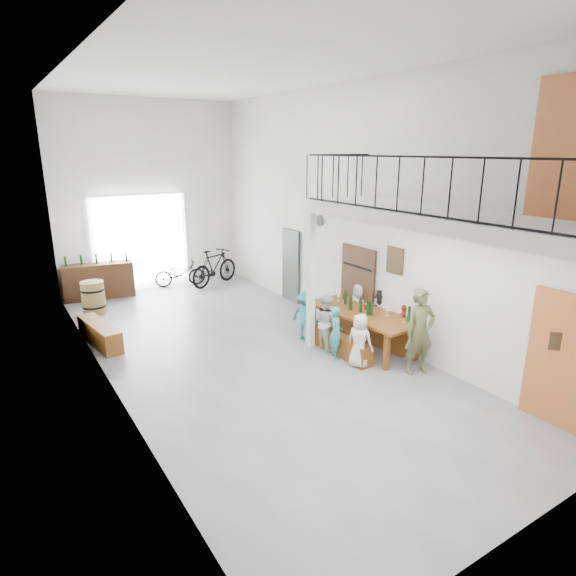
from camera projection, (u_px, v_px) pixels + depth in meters
floor at (247, 352)px, 10.08m from camera, size 12.00×12.00×0.00m
room_walls at (243, 178)px, 9.09m from camera, size 12.00×12.00×12.00m
gateway_portal at (141, 243)px, 14.30m from camera, size 2.80×0.08×2.80m
right_wall_decor at (411, 273)px, 9.47m from camera, size 0.07×8.28×5.07m
balcony at (442, 222)px, 7.74m from camera, size 1.52×5.62×4.00m
tasting_table at (362, 315)px, 10.15m from camera, size 1.24×2.60×0.79m
bench_inner at (338, 344)px, 9.97m from camera, size 0.32×1.81×0.42m
bench_wall at (375, 332)px, 10.45m from camera, size 0.60×2.26×0.52m
tableware at (361, 304)px, 10.16m from camera, size 0.46×1.88×0.35m
side_bench at (100, 334)px, 10.40m from camera, size 0.61×1.74×0.48m
oak_barrel at (93, 298)px, 12.30m from camera, size 0.58×0.58×0.86m
serving_counter at (99, 281)px, 13.62m from camera, size 1.95×0.82×1.00m
counter_bottles at (96, 259)px, 13.45m from camera, size 1.62×0.33×0.28m
guest_left_a at (360, 341)px, 9.26m from camera, size 0.51×0.62×1.08m
guest_left_b at (336, 332)px, 9.64m from camera, size 0.40×0.47×1.10m
guest_left_c at (327, 322)px, 10.12m from camera, size 0.46×0.58×1.17m
guest_left_d at (305, 315)px, 10.61m from camera, size 0.61×0.81×1.11m
guest_right_a at (403, 328)px, 9.98m from camera, size 0.39×0.65×1.04m
guest_right_b at (381, 314)px, 10.59m from camera, size 0.71×1.16×1.19m
guest_right_c at (359, 308)px, 11.00m from camera, size 0.49×0.64×1.16m
host_standing at (420, 332)px, 8.93m from camera, size 0.68×0.53×1.65m
potted_plant at (328, 316)px, 11.65m from camera, size 0.42×0.40×0.38m
bicycle_near at (180, 273)px, 14.83m from camera, size 1.61×0.88×0.80m
bicycle_far at (215, 267)px, 14.90m from camera, size 1.95×1.20×1.13m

